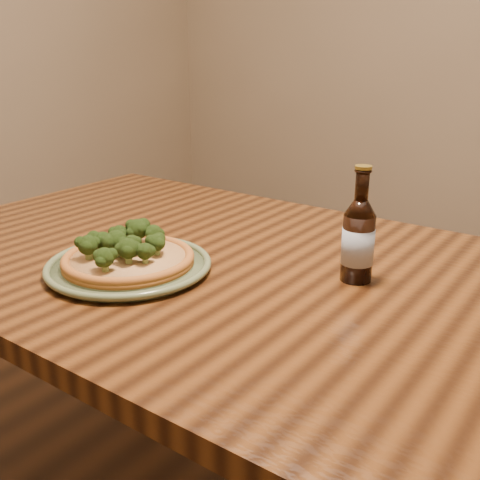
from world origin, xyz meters
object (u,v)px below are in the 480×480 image
Objects in this scene: plate at (129,265)px; beer_bottle at (358,239)px; table at (250,308)px; pizza at (127,256)px.

plate is 0.44m from beer_bottle.
plate reaches higher than table.
beer_bottle reaches higher than table.
pizza is at bearing -131.14° from beer_bottle.
beer_bottle is (0.20, 0.06, 0.17)m from table.
pizza is 0.43m from beer_bottle.
pizza is at bearing 169.97° from plate.
pizza is 1.18× the size of beer_bottle.
table is 0.27m from beer_bottle.
table is at bearing 41.02° from pizza.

